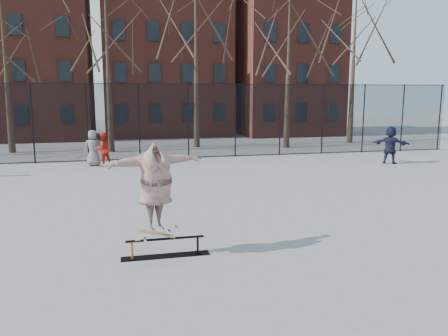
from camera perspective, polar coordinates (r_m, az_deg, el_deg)
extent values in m
plane|color=slate|center=(11.06, -0.68, -8.56)|extent=(100.00, 100.00, 0.00)
cube|color=black|center=(9.69, -7.63, -11.31)|extent=(1.90, 0.29, 0.01)
cylinder|color=#DD580D|center=(9.59, -11.91, -10.47)|extent=(0.05, 0.05, 0.39)
cylinder|color=black|center=(9.71, -3.46, -10.01)|extent=(0.05, 0.05, 0.39)
cylinder|color=black|center=(9.56, -7.68, -9.16)|extent=(1.68, 0.05, 0.05)
imported|color=#4E3E9B|center=(9.26, -8.88, -3.09)|extent=(2.34, 1.28, 1.84)
imported|color=slate|center=(22.01, -16.73, 2.53)|extent=(0.86, 0.56, 1.74)
imported|color=red|center=(21.84, -15.53, 2.37)|extent=(0.98, 0.90, 1.62)
imported|color=black|center=(23.26, 20.90, 2.84)|extent=(1.66, 1.59, 1.88)
cylinder|color=black|center=(23.71, -23.75, 5.35)|extent=(0.07, 0.07, 4.00)
cylinder|color=black|center=(23.37, -17.45, 5.68)|extent=(0.07, 0.07, 4.00)
cylinder|color=black|center=(23.32, -11.04, 5.93)|extent=(0.07, 0.07, 4.00)
cylinder|color=black|center=(23.56, -4.68, 6.12)|extent=(0.07, 0.07, 4.00)
cylinder|color=black|center=(24.08, 1.49, 6.22)|extent=(0.07, 0.07, 4.00)
cylinder|color=black|center=(24.86, 7.33, 6.26)|extent=(0.07, 0.07, 4.00)
cylinder|color=black|center=(25.88, 12.77, 6.23)|extent=(0.07, 0.07, 4.00)
cylinder|color=black|center=(27.11, 17.75, 6.16)|extent=(0.07, 0.07, 4.00)
cylinder|color=black|center=(28.53, 22.27, 6.05)|extent=(0.07, 0.07, 4.00)
cylinder|color=black|center=(30.11, 26.33, 5.93)|extent=(0.07, 0.07, 4.00)
cube|color=black|center=(23.42, -7.60, 6.04)|extent=(34.00, 0.01, 4.00)
cylinder|color=black|center=(23.37, -7.71, 10.84)|extent=(34.00, 0.04, 0.04)
cone|color=black|center=(28.77, -25.81, 6.46)|extent=(0.40, 0.40, 4.62)
cone|color=black|center=(26.80, -14.80, 6.93)|extent=(0.40, 0.40, 4.62)
cone|color=black|center=(28.48, -3.52, 7.38)|extent=(0.40, 0.40, 4.62)
cone|color=black|center=(28.68, 7.92, 7.32)|extent=(0.40, 0.40, 4.62)
cone|color=black|center=(32.20, 16.33, 7.28)|extent=(0.40, 0.40, 4.62)
cube|color=#5D261E|center=(36.97, -24.23, 12.82)|extent=(9.00, 7.00, 12.00)
cube|color=#5D261E|center=(36.58, -7.41, 14.40)|extent=(10.00, 7.00, 13.00)
cube|color=#5D261E|center=(38.83, 7.84, 12.64)|extent=(8.00, 7.00, 11.00)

